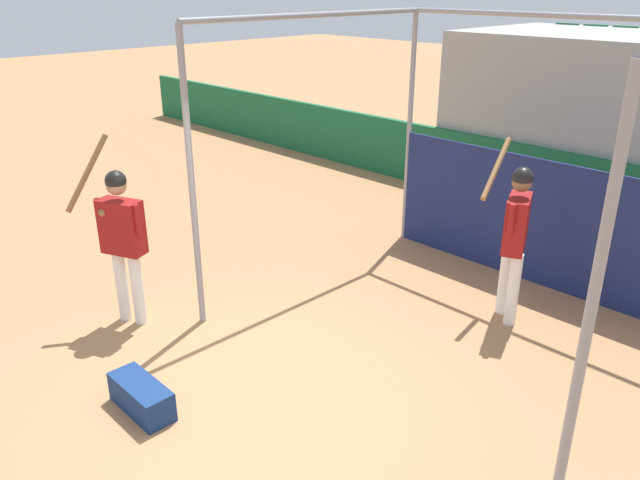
{
  "coord_description": "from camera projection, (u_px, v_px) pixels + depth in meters",
  "views": [
    {
      "loc": [
        3.83,
        -2.95,
        3.54
      ],
      "look_at": [
        -0.59,
        1.35,
        0.97
      ],
      "focal_mm": 35.0,
      "sensor_mm": 36.0,
      "label": 1
    }
  ],
  "objects": [
    {
      "name": "outfield_wall",
      "position": [
        575.0,
        190.0,
        9.63
      ],
      "size": [
        24.0,
        0.12,
        1.11
      ],
      "color": "#196038",
      "rests_on": "ground"
    },
    {
      "name": "ground_plane",
      "position": [
        260.0,
        393.0,
        5.79
      ],
      "size": [
        60.0,
        60.0,
        0.0
      ],
      "primitive_type": "plane",
      "color": "#A8754C"
    },
    {
      "name": "bleacher_section",
      "position": [
        628.0,
        121.0,
        10.38
      ],
      "size": [
        5.4,
        3.2,
        2.79
      ],
      "color": "#9E9E99",
      "rests_on": "ground"
    },
    {
      "name": "player_waiting",
      "position": [
        122.0,
        233.0,
        6.62
      ],
      "size": [
        0.67,
        0.62,
        2.06
      ],
      "rotation": [
        0.0,
        0.0,
        -2.73
      ],
      "color": "white",
      "rests_on": "ground"
    },
    {
      "name": "player_batter",
      "position": [
        515.0,
        229.0,
        6.68
      ],
      "size": [
        0.71,
        0.82,
        1.92
      ],
      "rotation": [
        0.0,
        0.0,
        1.98
      ],
      "color": "white",
      "rests_on": "ground"
    },
    {
      "name": "batting_cage",
      "position": [
        521.0,
        192.0,
        7.1
      ],
      "size": [
        4.21,
        3.66,
        3.22
      ],
      "color": "gray",
      "rests_on": "ground"
    },
    {
      "name": "equipment_bag",
      "position": [
        141.0,
        396.0,
        5.51
      ],
      "size": [
        0.7,
        0.28,
        0.28
      ],
      "color": "navy",
      "rests_on": "ground"
    }
  ]
}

